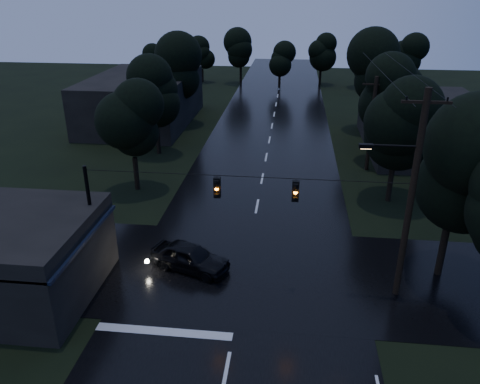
# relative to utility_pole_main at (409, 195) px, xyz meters

# --- Properties ---
(main_road) EXTENTS (12.00, 120.00, 0.02)m
(main_road) POSITION_rel_utility_pole_main_xyz_m (-7.41, 19.00, -5.26)
(main_road) COLOR black
(main_road) RESTS_ON ground
(cross_street) EXTENTS (60.00, 9.00, 0.02)m
(cross_street) POSITION_rel_utility_pole_main_xyz_m (-7.41, 1.00, -5.26)
(cross_street) COLOR black
(cross_street) RESTS_ON ground
(building_far_right) EXTENTS (10.00, 14.00, 4.40)m
(building_far_right) POSITION_rel_utility_pole_main_xyz_m (6.59, 23.00, -3.06)
(building_far_right) COLOR black
(building_far_right) RESTS_ON ground
(building_far_left) EXTENTS (10.00, 16.00, 5.00)m
(building_far_left) POSITION_rel_utility_pole_main_xyz_m (-21.41, 29.00, -2.76)
(building_far_left) COLOR black
(building_far_left) RESTS_ON ground
(utility_pole_main) EXTENTS (3.50, 0.30, 10.00)m
(utility_pole_main) POSITION_rel_utility_pole_main_xyz_m (0.00, 0.00, 0.00)
(utility_pole_main) COLOR black
(utility_pole_main) RESTS_ON ground
(utility_pole_far) EXTENTS (2.00, 0.30, 7.50)m
(utility_pole_far) POSITION_rel_utility_pole_main_xyz_m (0.89, 17.00, -1.38)
(utility_pole_far) COLOR black
(utility_pole_far) RESTS_ON ground
(anchor_pole_left) EXTENTS (0.18, 0.18, 6.00)m
(anchor_pole_left) POSITION_rel_utility_pole_main_xyz_m (-14.91, 0.00, -2.26)
(anchor_pole_left) COLOR black
(anchor_pole_left) RESTS_ON ground
(span_signals) EXTENTS (15.00, 0.37, 1.12)m
(span_signals) POSITION_rel_utility_pole_main_xyz_m (-6.85, -0.01, -0.01)
(span_signals) COLOR black
(span_signals) RESTS_ON ground
(tree_corner_near) EXTENTS (4.48, 4.48, 9.44)m
(tree_corner_near) POSITION_rel_utility_pole_main_xyz_m (2.59, 2.00, 0.74)
(tree_corner_near) COLOR black
(tree_corner_near) RESTS_ON ground
(tree_left_a) EXTENTS (3.92, 3.92, 8.26)m
(tree_left_a) POSITION_rel_utility_pole_main_xyz_m (-16.41, 11.00, -0.02)
(tree_left_a) COLOR black
(tree_left_a) RESTS_ON ground
(tree_left_b) EXTENTS (4.20, 4.20, 8.85)m
(tree_left_b) POSITION_rel_utility_pole_main_xyz_m (-17.01, 19.00, 0.36)
(tree_left_b) COLOR black
(tree_left_b) RESTS_ON ground
(tree_left_c) EXTENTS (4.48, 4.48, 9.44)m
(tree_left_c) POSITION_rel_utility_pole_main_xyz_m (-17.61, 29.00, 0.74)
(tree_left_c) COLOR black
(tree_left_c) RESTS_ON ground
(tree_right_a) EXTENTS (4.20, 4.20, 8.85)m
(tree_right_a) POSITION_rel_utility_pole_main_xyz_m (1.59, 11.00, 0.36)
(tree_right_a) COLOR black
(tree_right_a) RESTS_ON ground
(tree_right_b) EXTENTS (4.48, 4.48, 9.44)m
(tree_right_b) POSITION_rel_utility_pole_main_xyz_m (2.19, 19.00, 0.74)
(tree_right_b) COLOR black
(tree_right_b) RESTS_ON ground
(tree_right_c) EXTENTS (4.76, 4.76, 10.03)m
(tree_right_c) POSITION_rel_utility_pole_main_xyz_m (2.79, 29.00, 1.11)
(tree_right_c) COLOR black
(tree_right_c) RESTS_ON ground
(car) EXTENTS (4.59, 2.97, 1.45)m
(car) POSITION_rel_utility_pole_main_xyz_m (-10.30, 1.00, -4.53)
(car) COLOR black
(car) RESTS_ON ground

